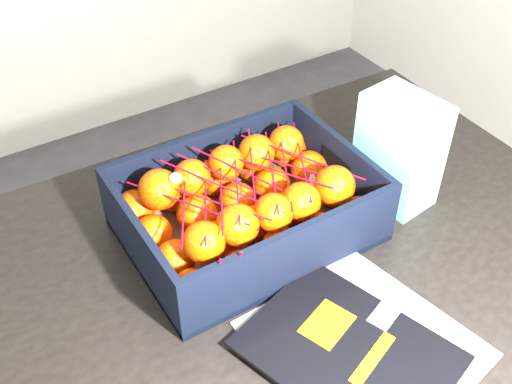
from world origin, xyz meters
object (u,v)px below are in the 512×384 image
table (264,304)px  magazine_stack (357,348)px  produce_crate (247,215)px  retail_carton (399,150)px

table → magazine_stack: (0.02, -0.21, 0.11)m
produce_crate → retail_carton: bearing=-12.0°
magazine_stack → retail_carton: retail_carton is taller
produce_crate → retail_carton: 0.29m
retail_carton → magazine_stack: bearing=-146.5°
retail_carton → table: bearing=177.8°
magazine_stack → retail_carton: size_ratio=1.62×
table → produce_crate: size_ratio=3.07×
produce_crate → magazine_stack: bearing=-89.2°
table → retail_carton: 0.36m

